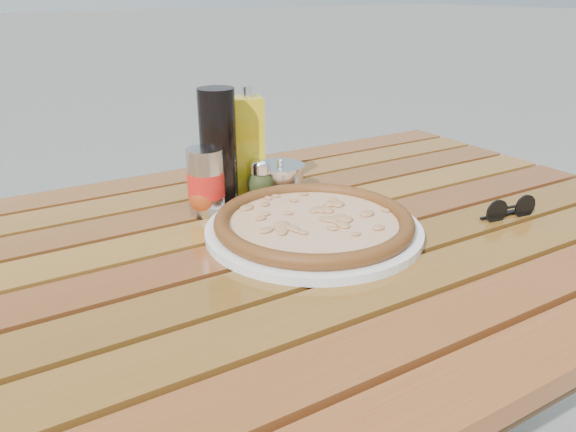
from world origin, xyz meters
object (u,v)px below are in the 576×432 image
olive_oil_cruet (248,145)px  soda_can (206,182)px  pepper_shaker (204,194)px  plate (314,230)px  parmesan_tin (280,178)px  sunglasses (510,210)px  oregano_shaker (261,180)px  table (294,277)px  pizza (314,221)px  dark_bottle (218,150)px

olive_oil_cruet → soda_can: bearing=-153.9°
pepper_shaker → plate: bearing=-55.8°
parmesan_tin → sunglasses: parmesan_tin is taller
plate → oregano_shaker: bearing=88.3°
table → parmesan_tin: parmesan_tin is taller
plate → pepper_shaker: pepper_shaker is taller
oregano_shaker → sunglasses: size_ratio=0.74×
pepper_shaker → oregano_shaker: size_ratio=1.00×
pepper_shaker → oregano_shaker: (0.12, 0.02, 0.00)m
plate → parmesan_tin: (0.06, 0.20, 0.02)m
pizza → soda_can: soda_can is taller
sunglasses → pepper_shaker: bearing=155.3°
sunglasses → olive_oil_cruet: bearing=141.2°
olive_oil_cruet → plate: bearing=-91.0°
pepper_shaker → sunglasses: (0.45, -0.30, -0.02)m
pepper_shaker → parmesan_tin: bearing=8.7°
pizza → soda_can: (-0.11, 0.18, 0.04)m
plate → sunglasses: sunglasses is taller
olive_oil_cruet → dark_bottle: bearing=-152.7°
table → parmesan_tin: bearing=65.5°
pepper_shaker → soda_can: (0.01, 0.01, 0.02)m
pizza → sunglasses: (0.34, -0.12, -0.01)m
olive_oil_cruet → pizza: bearing=-91.0°
plate → oregano_shaker: 0.19m
plate → soda_can: soda_can is taller
parmesan_tin → sunglasses: bearing=-49.0°
olive_oil_cruet → oregano_shaker: bearing=-88.0°
oregano_shaker → parmesan_tin: bearing=11.9°
pizza → dark_bottle: 0.23m
table → soda_can: soda_can is taller
plate → pizza: bearing=90.0°
soda_can → olive_oil_cruet: (0.12, 0.06, 0.04)m
soda_can → olive_oil_cruet: olive_oil_cruet is taller
plate → pepper_shaker: (-0.12, 0.17, 0.03)m
soda_can → parmesan_tin: bearing=7.0°
oregano_shaker → dark_bottle: (-0.08, 0.00, 0.07)m
pepper_shaker → parmesan_tin: (0.17, 0.03, -0.01)m
pizza → pepper_shaker: size_ratio=4.64×
plate → soda_can: size_ratio=3.00×
table → pizza: pizza is taller
olive_oil_cruet → table: bearing=-99.2°
pizza → soda_can: 0.22m
pizza → oregano_shaker: oregano_shaker is taller
parmesan_tin → sunglasses: (0.28, -0.32, -0.01)m
oregano_shaker → dark_bottle: 0.11m
sunglasses → table: bearing=169.1°
pizza → soda_can: bearing=121.6°
olive_oil_cruet → sunglasses: size_ratio=1.89×
table → parmesan_tin: (0.09, 0.19, 0.11)m
table → pepper_shaker: bearing=117.1°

